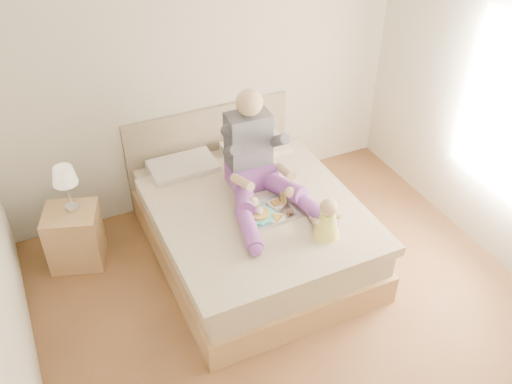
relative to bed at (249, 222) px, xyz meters
name	(u,v)px	position (x,y,z in m)	size (l,w,h in m)	color
room	(327,176)	(0.08, -1.08, 1.19)	(4.02, 4.22, 2.71)	brown
bed	(249,222)	(0.00, 0.00, 0.00)	(1.70, 2.18, 1.00)	#AA814F
nightstand	(75,237)	(-1.48, 0.52, -0.04)	(0.56, 0.53, 0.56)	#AA814F
lamp	(65,178)	(-1.44, 0.56, 0.57)	(0.21, 0.21, 0.44)	silver
adult	(257,165)	(0.10, 0.05, 0.57)	(0.81, 1.14, 0.95)	#733990
tray	(268,211)	(0.05, -0.28, 0.32)	(0.46, 0.37, 0.13)	silver
baby	(327,220)	(0.36, -0.72, 0.44)	(0.24, 0.33, 0.36)	#FFFC50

